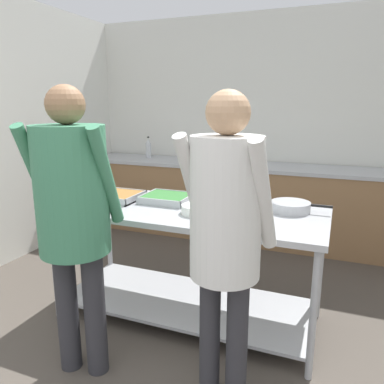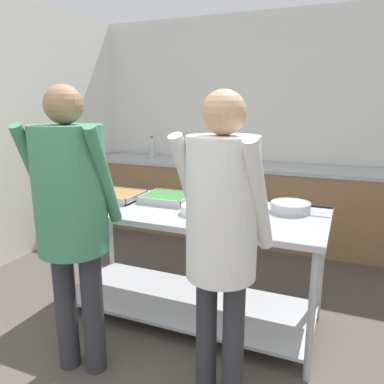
# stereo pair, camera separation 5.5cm
# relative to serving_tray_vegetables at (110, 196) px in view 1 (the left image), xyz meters

# --- Properties ---
(wall_rear) EXTENTS (4.53, 0.06, 2.65)m
(wall_rear) POSITION_rel_serving_tray_vegetables_xyz_m (0.78, 2.20, 0.43)
(wall_rear) COLOR silver
(wall_rear) RESTS_ON ground_plane
(back_counter) EXTENTS (4.37, 0.65, 0.91)m
(back_counter) POSITION_rel_serving_tray_vegetables_xyz_m (0.78, 1.83, -0.43)
(back_counter) COLOR olive
(back_counter) RESTS_ON ground_plane
(serving_counter) EXTENTS (1.96, 0.82, 0.87)m
(serving_counter) POSITION_rel_serving_tray_vegetables_xyz_m (0.67, -0.04, -0.30)
(serving_counter) COLOR #ADAFB5
(serving_counter) RESTS_ON ground_plane
(serving_tray_vegetables) EXTENTS (0.48, 0.33, 0.05)m
(serving_tray_vegetables) POSITION_rel_serving_tray_vegetables_xyz_m (0.00, 0.00, 0.00)
(serving_tray_vegetables) COLOR #ADAFB5
(serving_tray_vegetables) RESTS_ON serving_counter
(serving_tray_roast) EXTENTS (0.36, 0.33, 0.05)m
(serving_tray_roast) POSITION_rel_serving_tray_vegetables_xyz_m (0.46, 0.09, -0.00)
(serving_tray_roast) COLOR #ADAFB5
(serving_tray_roast) RESTS_ON serving_counter
(plate_stack) EXTENTS (0.24, 0.24, 0.06)m
(plate_stack) POSITION_rel_serving_tray_vegetables_xyz_m (0.79, -0.12, 0.00)
(plate_stack) COLOR white
(plate_stack) RESTS_ON serving_counter
(broccoli_bowl) EXTENTS (0.19, 0.19, 0.09)m
(broccoli_bowl) POSITION_rel_serving_tray_vegetables_xyz_m (1.04, 0.23, 0.01)
(broccoli_bowl) COLOR #B2B2B7
(broccoli_bowl) RESTS_ON serving_counter
(sauce_pan) EXTENTS (0.41, 0.27, 0.07)m
(sauce_pan) POSITION_rel_serving_tray_vegetables_xyz_m (1.38, 0.16, 0.01)
(sauce_pan) COLOR #ADAFB5
(sauce_pan) RESTS_ON serving_counter
(guest_serving_left) EXTENTS (0.48, 0.38, 1.67)m
(guest_serving_left) POSITION_rel_serving_tray_vegetables_xyz_m (1.18, -0.76, 0.14)
(guest_serving_left) COLOR #2D2D33
(guest_serving_left) RESTS_ON ground_plane
(guest_serving_right) EXTENTS (0.54, 0.40, 1.71)m
(guest_serving_right) POSITION_rel_serving_tray_vegetables_xyz_m (0.30, -0.81, 0.15)
(guest_serving_right) COLOR #2D2D33
(guest_serving_right) RESTS_ON ground_plane
(water_bottle) EXTENTS (0.07, 0.07, 0.28)m
(water_bottle) POSITION_rel_serving_tray_vegetables_xyz_m (-0.66, 1.89, 0.14)
(water_bottle) COLOR silver
(water_bottle) RESTS_ON back_counter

